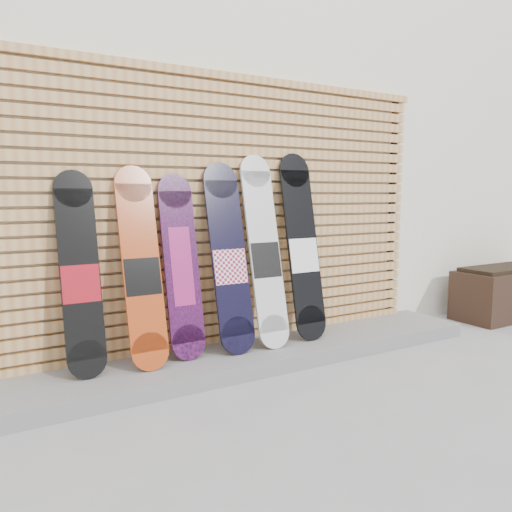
# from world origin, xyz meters

# --- Properties ---
(ground) EXTENTS (80.00, 80.00, 0.00)m
(ground) POSITION_xyz_m (0.00, 0.00, 0.00)
(ground) COLOR gray
(ground) RESTS_ON ground
(building) EXTENTS (12.00, 5.00, 3.60)m
(building) POSITION_xyz_m (0.50, 3.50, 1.80)
(building) COLOR white
(building) RESTS_ON ground
(concrete_step) EXTENTS (4.60, 0.70, 0.12)m
(concrete_step) POSITION_xyz_m (-0.15, 0.68, 0.06)
(concrete_step) COLOR slate
(concrete_step) RESTS_ON ground
(slat_wall) EXTENTS (4.26, 0.08, 2.29)m
(slat_wall) POSITION_xyz_m (-0.15, 0.97, 1.21)
(slat_wall) COLOR tan
(slat_wall) RESTS_ON ground
(planter_box) EXTENTS (1.26, 0.52, 0.57)m
(planter_box) POSITION_xyz_m (3.22, 0.58, 0.28)
(planter_box) COLOR black
(planter_box) RESTS_ON ground
(snowboard_0) EXTENTS (0.26, 0.31, 1.39)m
(snowboard_0) POSITION_xyz_m (-1.20, 0.79, 0.80)
(snowboard_0) COLOR black
(snowboard_0) RESTS_ON concrete_step
(snowboard_1) EXTENTS (0.27, 0.38, 1.43)m
(snowboard_1) POSITION_xyz_m (-0.79, 0.75, 0.82)
(snowboard_1) COLOR #BB4014
(snowboard_1) RESTS_ON concrete_step
(snowboard_2) EXTENTS (0.27, 0.30, 1.38)m
(snowboard_2) POSITION_xyz_m (-0.47, 0.79, 0.81)
(snowboard_2) COLOR black
(snowboard_2) RESTS_ON concrete_step
(snowboard_3) EXTENTS (0.29, 0.37, 1.47)m
(snowboard_3) POSITION_xyz_m (-0.09, 0.76, 0.84)
(snowboard_3) COLOR black
(snowboard_3) RESTS_ON concrete_step
(snowboard_4) EXTENTS (0.27, 0.39, 1.55)m
(snowboard_4) POSITION_xyz_m (0.23, 0.75, 0.88)
(snowboard_4) COLOR silver
(snowboard_4) RESTS_ON concrete_step
(snowboard_5) EXTENTS (0.30, 0.36, 1.57)m
(snowboard_5) POSITION_xyz_m (0.61, 0.76, 0.89)
(snowboard_5) COLOR black
(snowboard_5) RESTS_ON concrete_step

